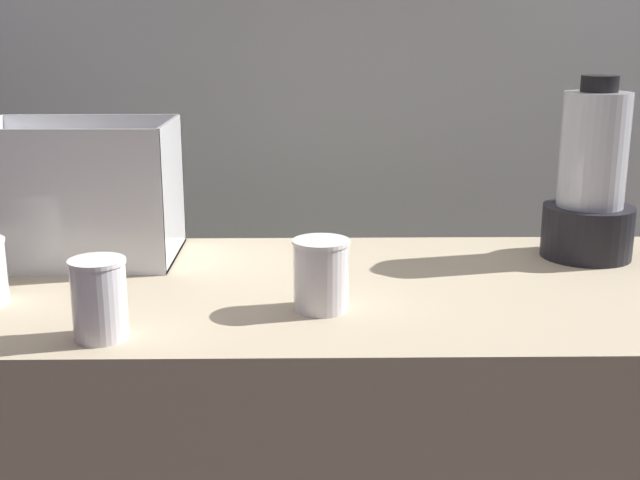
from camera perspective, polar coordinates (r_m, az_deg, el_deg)
back_wall_unit at (r=2.11m, az=-0.35°, el=12.89°), size 2.60×0.24×2.50m
carrot_display_bin at (r=1.62m, az=-16.36°, el=1.59°), size 0.36×0.25×0.26m
blender_pitcher at (r=1.63m, az=18.44°, el=3.53°), size 0.17×0.17×0.34m
juice_cup_beet_left at (r=1.20m, az=-15.19°, el=-4.21°), size 0.08×0.08×0.12m
juice_cup_beet_middle at (r=1.27m, az=-0.05°, el=-2.72°), size 0.09×0.09×0.11m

